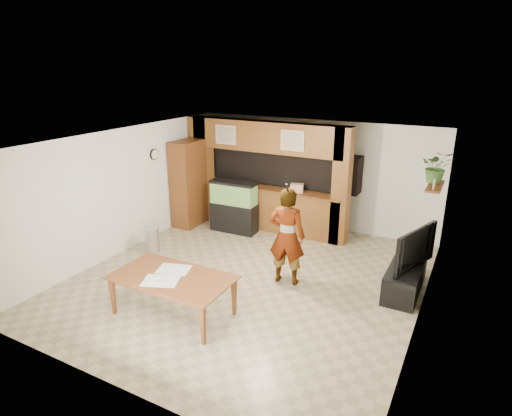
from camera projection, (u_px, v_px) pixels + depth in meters
The scene contains 21 objects.
floor at pixel (249, 279), 8.03m from camera, with size 6.50×6.50×0.00m, color tan.
ceiling at pixel (248, 141), 7.20m from camera, with size 6.50×6.50×0.00m, color white.
wall_back at pixel (313, 174), 10.33m from camera, with size 6.00×6.00×0.00m, color silver.
wall_left at pixel (123, 191), 8.95m from camera, with size 6.50×6.50×0.00m, color silver.
wall_right at pixel (426, 246), 6.28m from camera, with size 6.50×6.50×0.00m, color silver.
partition at pixel (267, 174), 10.24m from camera, with size 4.20×0.99×2.60m.
wall_clock at pixel (154, 154), 9.58m from camera, with size 0.05×0.25×0.25m.
wall_shelf at pixel (435, 186), 7.85m from camera, with size 0.25×0.90×0.04m, color brown.
pantry_cabinet at pixel (189, 184), 10.45m from camera, with size 0.52×0.86×2.10m, color brown.
trash_can at pixel (152, 240), 9.10m from camera, with size 0.30×0.30×0.54m, color #B2B2B7.
aquarium at pixel (234, 207), 10.13m from camera, with size 1.11×0.42×1.23m.
tv_stand at pixel (405, 278), 7.55m from camera, with size 0.54×1.47×0.49m, color black.
television at pixel (409, 247), 7.35m from camera, with size 1.25×0.16×0.72m, color black.
photo_frame at pixel (434, 184), 7.58m from camera, with size 0.03×0.13×0.18m, color tan.
potted_plant at pixel (437, 167), 7.91m from camera, with size 0.55×0.47×0.61m, color #346026.
person at pixel (287, 236), 7.65m from camera, with size 0.66×0.43×1.81m, color #A18158.
microphone at pixel (287, 188), 7.18m from camera, with size 0.04×0.04×0.16m, color black.
dining_table at pixel (172, 297), 6.77m from camera, with size 1.92×1.07×0.67m, color brown.
newspaper_a at pixel (161, 281), 6.55m from camera, with size 0.54×0.39×0.01m, color silver.
newspaper_b at pixel (174, 269), 6.92m from camera, with size 0.51×0.37×0.01m, color silver.
counter_box at pixel (297, 188), 9.75m from camera, with size 0.29×0.19×0.19m, color tan.
Camera 1 is at (3.50, -6.27, 3.85)m, focal length 30.00 mm.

